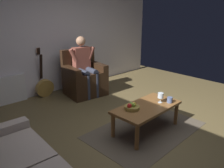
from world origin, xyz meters
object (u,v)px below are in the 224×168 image
(armchair, at_px, (84,79))
(wine_glass_near, at_px, (161,96))
(candle_jar, at_px, (170,100))
(person_seated, at_px, (84,64))
(fruit_bowl, at_px, (132,107))
(guitar, at_px, (45,86))
(coffee_table, at_px, (147,109))

(armchair, height_order, wine_glass_near, armchair)
(wine_glass_near, distance_m, candle_jar, 0.16)
(person_seated, relative_size, fruit_bowl, 5.62)
(wine_glass_near, relative_size, fruit_bowl, 0.71)
(guitar, xyz_separation_m, wine_glass_near, (-0.72, 2.47, 0.29))
(armchair, bearing_deg, coffee_table, 89.65)
(armchair, height_order, candle_jar, armchair)
(guitar, distance_m, fruit_bowl, 2.36)
(guitar, xyz_separation_m, fruit_bowl, (-0.20, 2.34, 0.22))
(guitar, bearing_deg, coffee_table, 100.77)
(wine_glass_near, xyz_separation_m, candle_jar, (-0.11, 0.10, -0.07))
(armchair, xyz_separation_m, fruit_bowl, (0.52, 1.89, 0.11))
(coffee_table, relative_size, wine_glass_near, 7.00)
(guitar, height_order, wine_glass_near, guitar)
(guitar, bearing_deg, candle_jar, 107.84)
(person_seated, height_order, guitar, person_seated)
(wine_glass_near, bearing_deg, armchair, -90.18)
(coffee_table, xyz_separation_m, wine_glass_near, (-0.26, 0.06, 0.17))
(guitar, distance_m, candle_jar, 2.71)
(fruit_bowl, bearing_deg, wine_glass_near, 165.51)
(coffee_table, bearing_deg, guitar, -79.23)
(guitar, bearing_deg, wine_glass_near, 106.25)
(person_seated, xyz_separation_m, wine_glass_near, (0.00, 1.98, -0.16))
(coffee_table, height_order, guitar, guitar)
(armchair, distance_m, person_seated, 0.34)
(wine_glass_near, bearing_deg, candle_jar, 136.62)
(coffee_table, distance_m, wine_glass_near, 0.31)
(wine_glass_near, height_order, candle_jar, wine_glass_near)
(coffee_table, bearing_deg, armchair, -97.73)
(fruit_bowl, height_order, candle_jar, fruit_bowl)
(armchair, relative_size, wine_glass_near, 6.11)
(coffee_table, distance_m, candle_jar, 0.41)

